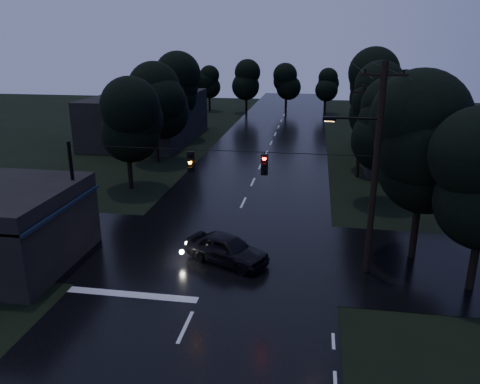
# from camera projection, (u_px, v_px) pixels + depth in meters

# --- Properties ---
(main_road) EXTENTS (12.00, 120.00, 0.02)m
(main_road) POSITION_uv_depth(u_px,v_px,m) (260.00, 166.00, 41.94)
(main_road) COLOR black
(main_road) RESTS_ON ground
(cross_street) EXTENTS (60.00, 9.00, 0.02)m
(cross_street) POSITION_uv_depth(u_px,v_px,m) (220.00, 252.00, 25.06)
(cross_street) COLOR black
(cross_street) RESTS_ON ground
(building_far_right) EXTENTS (10.00, 14.00, 4.40)m
(building_far_right) POSITION_uv_depth(u_px,v_px,m) (417.00, 138.00, 42.89)
(building_far_right) COLOR black
(building_far_right) RESTS_ON ground
(building_far_left) EXTENTS (10.00, 16.00, 5.00)m
(building_far_left) POSITION_uv_depth(u_px,v_px,m) (148.00, 117.00, 52.67)
(building_far_left) COLOR black
(building_far_left) RESTS_ON ground
(utility_pole_main) EXTENTS (3.50, 0.30, 10.00)m
(utility_pole_main) POSITION_uv_depth(u_px,v_px,m) (373.00, 168.00, 21.36)
(utility_pole_main) COLOR black
(utility_pole_main) RESTS_ON ground
(utility_pole_far) EXTENTS (2.00, 0.30, 7.50)m
(utility_pole_far) POSITION_uv_depth(u_px,v_px,m) (360.00, 130.00, 37.60)
(utility_pole_far) COLOR black
(utility_pole_far) RESTS_ON ground
(anchor_pole_left) EXTENTS (0.18, 0.18, 6.00)m
(anchor_pole_left) POSITION_uv_depth(u_px,v_px,m) (75.00, 198.00, 24.32)
(anchor_pole_left) COLOR black
(anchor_pole_left) RESTS_ON ground
(span_signals) EXTENTS (15.00, 0.37, 1.12)m
(span_signals) POSITION_uv_depth(u_px,v_px,m) (226.00, 162.00, 22.39)
(span_signals) COLOR black
(span_signals) RESTS_ON ground
(tree_corner_near) EXTENTS (4.48, 4.48, 9.44)m
(tree_corner_near) POSITION_uv_depth(u_px,v_px,m) (425.00, 145.00, 22.61)
(tree_corner_near) COLOR black
(tree_corner_near) RESTS_ON ground
(tree_left_a) EXTENTS (3.92, 3.92, 8.26)m
(tree_left_a) POSITION_uv_depth(u_px,v_px,m) (126.00, 120.00, 34.17)
(tree_left_a) COLOR black
(tree_left_a) RESTS_ON ground
(tree_left_b) EXTENTS (4.20, 4.20, 8.85)m
(tree_left_b) POSITION_uv_depth(u_px,v_px,m) (154.00, 101.00, 41.65)
(tree_left_b) COLOR black
(tree_left_b) RESTS_ON ground
(tree_left_c) EXTENTS (4.48, 4.48, 9.44)m
(tree_left_c) POSITION_uv_depth(u_px,v_px,m) (179.00, 86.00, 51.01)
(tree_left_c) COLOR black
(tree_left_c) RESTS_ON ground
(tree_right_a) EXTENTS (4.20, 4.20, 8.85)m
(tree_right_a) POSITION_uv_depth(u_px,v_px,m) (381.00, 121.00, 31.33)
(tree_right_a) COLOR black
(tree_right_a) RESTS_ON ground
(tree_right_b) EXTENTS (4.48, 4.48, 9.44)m
(tree_right_b) POSITION_uv_depth(u_px,v_px,m) (377.00, 101.00, 38.63)
(tree_right_b) COLOR black
(tree_right_b) RESTS_ON ground
(tree_right_c) EXTENTS (4.76, 4.76, 10.03)m
(tree_right_c) POSITION_uv_depth(u_px,v_px,m) (372.00, 85.00, 47.80)
(tree_right_c) COLOR black
(tree_right_c) RESTS_ON ground
(car) EXTENTS (4.75, 3.41, 1.50)m
(car) POSITION_uv_depth(u_px,v_px,m) (227.00, 249.00, 23.67)
(car) COLOR black
(car) RESTS_ON ground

